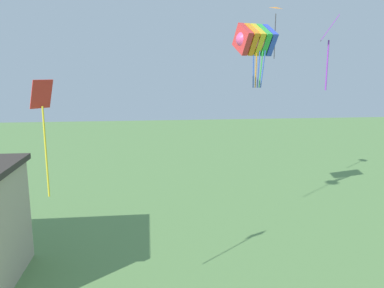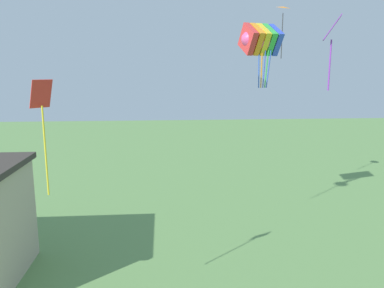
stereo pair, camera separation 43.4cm
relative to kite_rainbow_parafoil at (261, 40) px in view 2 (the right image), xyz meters
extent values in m
ellipsoid|color=#E54C8C|center=(0.00, 0.00, 0.01)|extent=(2.46, 2.11, 1.58)
cube|color=red|center=(-0.68, -0.20, 0.01)|extent=(0.74, 1.62, 1.60)
cube|color=orange|center=(-0.34, -0.10, 0.01)|extent=(0.74, 1.62, 1.60)
cube|color=yellow|center=(0.00, 0.00, 0.01)|extent=(0.74, 1.62, 1.60)
cube|color=green|center=(0.34, 0.10, 0.01)|extent=(0.74, 1.62, 1.60)
cube|color=blue|center=(0.68, 0.20, 0.01)|extent=(0.74, 1.62, 1.60)
cylinder|color=blue|center=(-0.09, -0.19, -1.44)|extent=(0.18, 0.31, 1.84)
cylinder|color=orange|center=(0.04, -0.19, -1.44)|extent=(0.12, 0.32, 1.84)
cylinder|color=blue|center=(0.18, -0.18, -1.44)|extent=(0.05, 0.31, 1.84)
cylinder|color=green|center=(0.30, -0.16, -1.44)|extent=(0.12, 0.32, 1.84)
cylinder|color=blue|center=(0.42, -0.14, -1.44)|extent=(0.18, 0.31, 1.84)
cube|color=purple|center=(0.61, -6.61, -0.17)|extent=(0.74, 0.82, 0.79)
cylinder|color=purple|center=(0.61, -6.61, -1.36)|extent=(0.05, 0.05, 1.65)
cone|color=orange|center=(1.86, 2.47, 1.96)|extent=(1.01, 1.00, 0.24)
cylinder|color=#333338|center=(1.86, 2.47, 0.41)|extent=(0.05, 0.05, 2.46)
cube|color=red|center=(-8.17, -8.40, -2.16)|extent=(0.60, 0.60, 0.76)
cylinder|color=yellow|center=(-8.17, -8.40, -3.74)|extent=(0.05, 0.05, 2.52)
camera|label=1|loc=(-5.39, -18.77, -1.59)|focal=35.00mm
camera|label=2|loc=(-4.95, -18.81, -1.59)|focal=35.00mm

